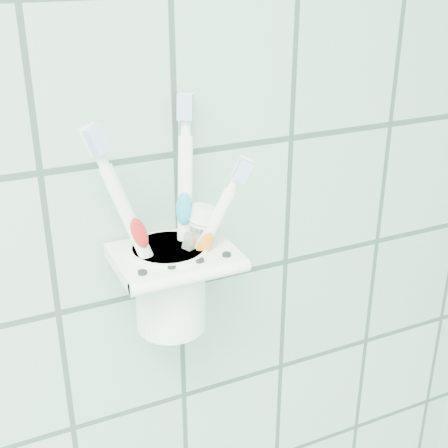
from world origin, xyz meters
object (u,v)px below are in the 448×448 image
at_px(cup, 170,284).
at_px(toothbrush_blue, 181,218).
at_px(toothpaste_tube, 182,257).
at_px(toothbrush_pink, 175,226).
at_px(holder_bracket, 174,258).
at_px(toothbrush_orange, 161,238).

distance_m(cup, toothbrush_blue, 0.07).
bearing_deg(toothpaste_tube, toothbrush_pink, -152.96).
relative_size(cup, toothbrush_pink, 0.41).
height_order(holder_bracket, toothbrush_blue, toothbrush_blue).
bearing_deg(cup, toothpaste_tube, -26.96).
bearing_deg(toothbrush_blue, cup, 169.35).
relative_size(holder_bracket, toothbrush_blue, 0.52).
xyz_separation_m(toothbrush_pink, toothbrush_blue, (0.01, 0.01, 0.00)).
distance_m(toothbrush_blue, toothbrush_orange, 0.03).
height_order(toothbrush_blue, toothbrush_orange, toothbrush_blue).
distance_m(cup, toothpaste_tube, 0.03).
relative_size(holder_bracket, toothbrush_orange, 0.63).
height_order(cup, toothbrush_blue, toothbrush_blue).
bearing_deg(cup, toothbrush_blue, -39.47).
bearing_deg(toothbrush_orange, toothbrush_pink, -32.51).
height_order(holder_bracket, cup, same).
bearing_deg(toothbrush_pink, cup, 69.59).
bearing_deg(toothbrush_pink, toothbrush_orange, 105.41).
xyz_separation_m(toothbrush_blue, toothpaste_tube, (0.00, 0.00, -0.04)).
relative_size(toothbrush_blue, toothbrush_orange, 1.22).
xyz_separation_m(holder_bracket, cup, (-0.00, 0.00, -0.03)).
height_order(cup, toothbrush_pink, toothbrush_pink).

